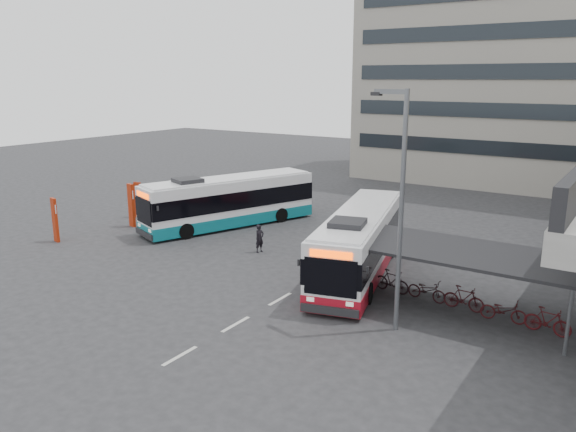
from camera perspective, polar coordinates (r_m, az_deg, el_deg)
The scene contains 11 objects.
ground at distance 25.40m, azimuth -5.51°, elevation -7.23°, with size 120.00×120.00×0.00m, color #28282B.
bike_shelter at distance 23.61m, azimuth 15.54°, elevation -5.63°, with size 10.00×4.00×2.54m.
office_block at distance 55.19m, azimuth 25.06°, elevation 16.13°, with size 30.00×15.00×25.00m, color gray.
road_markings at distance 21.80m, azimuth -5.34°, elevation -10.89°, with size 0.15×7.60×0.01m.
bus_main at distance 26.75m, azimuth 7.29°, elevation -2.72°, with size 5.21×11.40×3.30m.
bus_teal at distance 35.40m, azimuth -5.98°, elevation 1.44°, with size 6.25×11.42×3.34m.
pedestrian at distance 30.04m, azimuth -2.91°, elevation -2.30°, with size 0.56×0.37×1.53m, color black.
lamp_post at distance 20.17m, azimuth 11.23°, elevation 1.82°, with size 1.53×0.47×8.76m.
sign_totem_south at distance 34.45m, azimuth -22.60°, elevation -0.31°, with size 0.55×0.29×2.55m.
sign_totem_mid at distance 36.42m, azimuth -15.64°, elevation 1.12°, with size 0.59×0.29×2.73m.
sign_totem_north at distance 38.83m, azimuth -14.99°, elevation 1.67°, with size 0.51×0.28×2.39m.
Camera 1 is at (15.04, -18.34, 9.11)m, focal length 35.00 mm.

